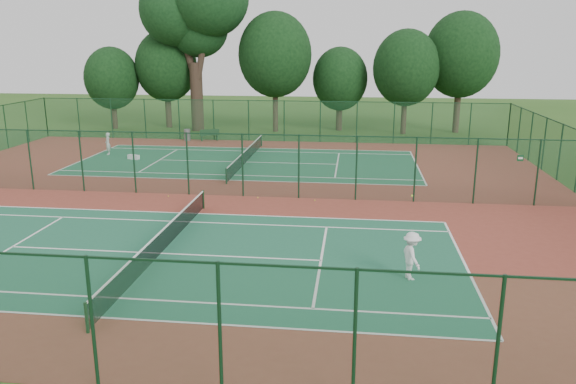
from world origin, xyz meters
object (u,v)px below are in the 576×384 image
(bench, at_px, (209,135))
(trash_bin, at_px, (187,135))
(player_far, at_px, (108,144))
(kit_bag, at_px, (134,157))
(big_tree, at_px, (195,8))
(player_near, at_px, (412,256))

(bench, bearing_deg, trash_bin, 162.36)
(player_far, height_order, bench, player_far)
(player_far, height_order, trash_bin, player_far)
(trash_bin, xyz_separation_m, kit_bag, (-1.55, -8.26, -0.34))
(trash_bin, bearing_deg, big_tree, 95.58)
(bench, height_order, big_tree, big_tree)
(trash_bin, height_order, bench, bench)
(trash_bin, height_order, big_tree, big_tree)
(player_far, distance_m, big_tree, 16.95)
(player_far, distance_m, bench, 9.22)
(player_near, xyz_separation_m, bench, (-14.58, 27.84, -0.36))
(kit_bag, relative_size, big_tree, 0.05)
(kit_bag, bearing_deg, bench, 82.82)
(kit_bag, bearing_deg, trash_bin, 94.52)
(trash_bin, bearing_deg, player_near, -59.18)
(player_near, relative_size, trash_bin, 1.75)
(player_near, distance_m, trash_bin, 32.21)
(trash_bin, distance_m, bench, 1.93)
(bench, bearing_deg, player_far, -153.95)
(player_far, bearing_deg, kit_bag, 39.69)
(big_tree, bearing_deg, player_far, -105.24)
(kit_bag, bearing_deg, player_near, -31.88)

